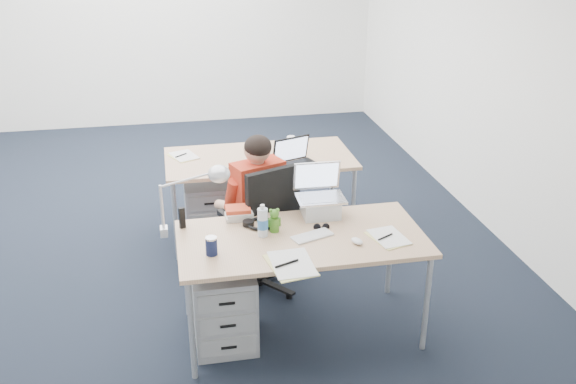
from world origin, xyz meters
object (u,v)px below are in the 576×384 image
(wireless_keyboard, at_px, (312,236))
(bear_figurine, at_px, (274,220))
(water_bottle, at_px, (263,220))
(silver_laptop, at_px, (321,192))
(dark_laptop, at_px, (298,153))
(office_chair, at_px, (261,253))
(drawer_pedestal_near, at_px, (224,304))
(desk_near, at_px, (302,243))
(computer_mouse, at_px, (357,241))
(drawer_pedestal_far, at_px, (209,210))
(book_stack, at_px, (239,213))
(desk_far, at_px, (259,162))
(far_cup, at_px, (291,142))
(cordless_phone, at_px, (182,218))
(headphones, at_px, (261,223))
(seated_person, at_px, (250,207))
(sunglasses, at_px, (321,227))
(desk_lamp, at_px, (184,200))
(can_koozie, at_px, (211,246))

(wireless_keyboard, xyz_separation_m, bear_figurine, (-0.23, 0.12, 0.08))
(water_bottle, bearing_deg, silver_laptop, 27.10)
(dark_laptop, bearing_deg, bear_figurine, -129.17)
(office_chair, xyz_separation_m, drawer_pedestal_near, (-0.34, -0.61, -0.02))
(desk_near, distance_m, silver_laptop, 0.41)
(silver_laptop, height_order, computer_mouse, silver_laptop)
(drawer_pedestal_far, bearing_deg, book_stack, -83.37)
(desk_far, bearing_deg, desk_near, -88.38)
(desk_far, bearing_deg, wireless_keyboard, -85.92)
(computer_mouse, bearing_deg, drawer_pedestal_far, 95.79)
(bear_figurine, distance_m, far_cup, 1.65)
(book_stack, height_order, dark_laptop, dark_laptop)
(desk_far, distance_m, drawer_pedestal_near, 1.63)
(cordless_phone, bearing_deg, headphones, -28.55)
(office_chair, relative_size, water_bottle, 4.70)
(seated_person, height_order, bear_figurine, seated_person)
(dark_laptop, bearing_deg, sunglasses, -113.74)
(book_stack, height_order, desk_lamp, desk_lamp)
(far_cup, bearing_deg, office_chair, -112.53)
(seated_person, bearing_deg, drawer_pedestal_far, 89.26)
(seated_person, distance_m, desk_lamp, 0.85)
(dark_laptop, bearing_deg, desk_lamp, -152.84)
(wireless_keyboard, height_order, far_cup, far_cup)
(office_chair, bearing_deg, can_koozie, -140.87)
(cordless_phone, bearing_deg, water_bottle, -44.01)
(computer_mouse, distance_m, cordless_phone, 1.16)
(water_bottle, bearing_deg, headphones, 86.35)
(cordless_phone, relative_size, dark_laptop, 0.44)
(drawer_pedestal_far, xyz_separation_m, bear_figurine, (0.34, -1.40, 0.54))
(silver_laptop, xyz_separation_m, bear_figurine, (-0.35, -0.18, -0.09))
(water_bottle, relative_size, desk_lamp, 0.46)
(seated_person, bearing_deg, bear_figurine, -105.11)
(desk_far, distance_m, seated_person, 0.76)
(bear_figurine, bearing_deg, desk_far, 71.21)
(silver_laptop, bearing_deg, seated_person, 132.05)
(bear_figurine, xyz_separation_m, desk_lamp, (-0.57, 0.08, 0.16))
(seated_person, bearing_deg, can_koozie, -132.98)
(office_chair, distance_m, cordless_phone, 0.84)
(silver_laptop, relative_size, headphones, 1.42)
(seated_person, bearing_deg, desk_lamp, -151.60)
(headphones, bearing_deg, computer_mouse, -24.20)
(headphones, bearing_deg, desk_lamp, -168.95)
(desk_near, height_order, seated_person, seated_person)
(office_chair, bearing_deg, silver_laptop, -63.08)
(drawer_pedestal_near, bearing_deg, far_cup, 64.87)
(silver_laptop, bearing_deg, drawer_pedestal_near, -157.50)
(wireless_keyboard, bearing_deg, office_chair, 91.52)
(dark_laptop, bearing_deg, desk_far, 113.42)
(desk_near, relative_size, desk_lamp, 3.35)
(silver_laptop, height_order, wireless_keyboard, silver_laptop)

